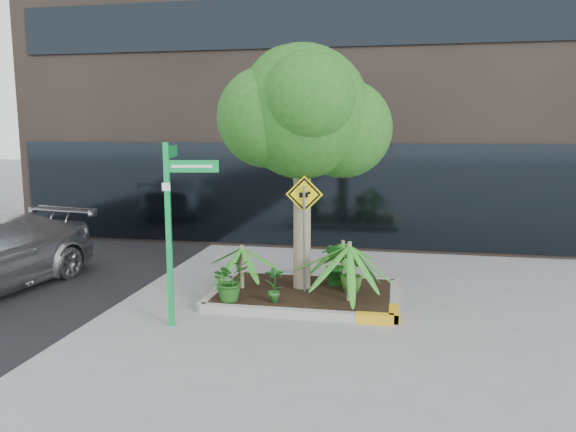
# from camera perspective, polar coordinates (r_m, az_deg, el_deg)

# --- Properties ---
(ground) EXTENTS (80.00, 80.00, 0.00)m
(ground) POSITION_cam_1_polar(r_m,az_deg,el_deg) (10.08, 0.33, -8.79)
(ground) COLOR gray
(ground) RESTS_ON ground
(planter) EXTENTS (3.35, 2.36, 0.15)m
(planter) POSITION_cam_1_polar(r_m,az_deg,el_deg) (10.27, 1.89, -7.86)
(planter) COLOR #9E9E99
(planter) RESTS_ON ground
(tree) EXTENTS (3.06, 2.71, 4.58)m
(tree) POSITION_cam_1_polar(r_m,az_deg,el_deg) (10.09, 1.49, 10.51)
(tree) COLOR #9C9271
(tree) RESTS_ON ground
(palm_front) EXTENTS (1.15, 1.15, 1.28)m
(palm_front) POSITION_cam_1_polar(r_m,az_deg,el_deg) (9.53, 6.28, -3.01)
(palm_front) COLOR #9C9271
(palm_front) RESTS_ON ground
(palm_left) EXTENTS (0.90, 0.90, 1.00)m
(palm_left) POSITION_cam_1_polar(r_m,az_deg,el_deg) (10.29, -4.72, -3.27)
(palm_left) COLOR #9C9271
(palm_left) RESTS_ON ground
(palm_back) EXTENTS (0.87, 0.87, 0.97)m
(palm_back) POSITION_cam_1_polar(r_m,az_deg,el_deg) (10.89, 5.60, -2.75)
(palm_back) COLOR #9C9271
(palm_back) RESTS_ON ground
(shrub_a) EXTENTS (0.91, 0.91, 0.71)m
(shrub_a) POSITION_cam_1_polar(r_m,az_deg,el_deg) (9.66, -5.91, -6.49)
(shrub_a) COLOR #1B5016
(shrub_a) RESTS_ON planter
(shrub_b) EXTENTS (0.56, 0.56, 0.72)m
(shrub_b) POSITION_cam_1_polar(r_m,az_deg,el_deg) (10.20, 6.46, -5.66)
(shrub_b) COLOR #326F21
(shrub_b) RESTS_ON planter
(shrub_c) EXTENTS (0.37, 0.37, 0.64)m
(shrub_c) POSITION_cam_1_polar(r_m,az_deg,el_deg) (9.53, -1.36, -6.91)
(shrub_c) COLOR #1D5F20
(shrub_c) RESTS_ON planter
(shrub_d) EXTENTS (0.62, 0.62, 0.81)m
(shrub_d) POSITION_cam_1_polar(r_m,az_deg,el_deg) (10.52, 4.88, -4.94)
(shrub_d) COLOR #195719
(shrub_d) RESTS_ON planter
(street_sign_post) EXTENTS (0.94, 0.83, 2.86)m
(street_sign_post) POSITION_cam_1_polar(r_m,az_deg,el_deg) (8.77, -11.65, 0.21)
(street_sign_post) COLOR #0EA044
(street_sign_post) RESTS_ON ground
(cattle_sign) EXTENTS (0.65, 0.28, 2.11)m
(cattle_sign) POSITION_cam_1_polar(r_m,az_deg,el_deg) (9.74, 1.67, 0.12)
(cattle_sign) COLOR slate
(cattle_sign) RESTS_ON ground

